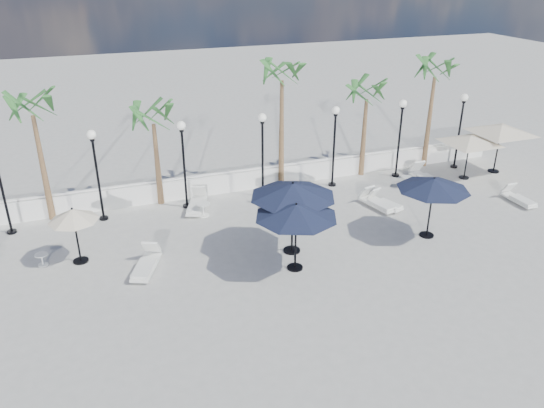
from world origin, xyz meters
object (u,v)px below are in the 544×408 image
object	(u,v)px
parasol_navy_mid	(293,190)
parasol_navy_right	(434,184)
lounger_3	(146,264)
lounger_5	(385,203)
parasol_cream_small	(73,216)
parasol_navy_left	(296,211)
lounger_1	(197,204)
lounger_6	(426,178)
lounger_7	(519,198)
lounger_4	(377,202)
parasol_cream_sq_a	(471,137)
lounger_2	(271,204)
parasol_cream_sq_b	(502,126)

from	to	relation	value
parasol_navy_mid	parasol_navy_right	xyz separation A→B (m)	(5.41, -0.70, -0.27)
lounger_3	lounger_5	size ratio (longest dim) A/B	1.14
parasol_cream_small	parasol_navy_left	bearing A→B (deg)	-23.57
lounger_1	lounger_5	distance (m)	8.16
lounger_6	parasol_cream_small	distance (m)	16.11
parasol_navy_left	lounger_7	bearing A→B (deg)	8.34
lounger_4	lounger_5	world-z (taller)	lounger_4
parasol_navy_mid	parasol_cream_sq_a	distance (m)	11.33
parasol_navy_left	lounger_1	bearing A→B (deg)	109.83
lounger_5	parasol_navy_mid	world-z (taller)	parasol_navy_mid
parasol_navy_right	lounger_4	bearing A→B (deg)	99.28
lounger_3	lounger_5	distance (m)	10.60
lounger_7	parasol_navy_left	size ratio (longest dim) A/B	0.60
lounger_3	lounger_7	world-z (taller)	lounger_3
lounger_7	parasol_navy_right	distance (m)	6.09
lounger_1	parasol_navy_right	world-z (taller)	parasol_navy_right
lounger_2	parasol_navy_left	distance (m)	5.33
lounger_6	parasol_navy_right	world-z (taller)	parasol_navy_right
parasol_navy_right	parasol_cream_sq_b	world-z (taller)	parasol_cream_sq_b
lounger_3	lounger_7	bearing A→B (deg)	23.97
lounger_7	parasol_cream_small	size ratio (longest dim) A/B	0.81
lounger_1	lounger_5	xyz separation A→B (m)	(7.72, -2.63, -0.04)
lounger_1	parasol_navy_left	world-z (taller)	parasol_navy_left
lounger_1	parasol_navy_left	bearing A→B (deg)	-48.32
parasol_navy_mid	lounger_3	bearing A→B (deg)	174.58
parasol_navy_mid	parasol_navy_right	distance (m)	5.46
lounger_1	lounger_5	world-z (taller)	lounger_1
lounger_4	parasol_navy_left	bearing A→B (deg)	-159.81
lounger_3	parasol_cream_sq_b	bearing A→B (deg)	34.77
lounger_4	parasol_navy_left	world-z (taller)	parasol_navy_left
lounger_5	parasol_cream_small	size ratio (longest dim) A/B	0.82
lounger_2	lounger_7	size ratio (longest dim) A/B	1.12
lounger_1	parasol_cream_small	distance (m)	5.88
lounger_1	lounger_5	size ratio (longest dim) A/B	1.17
parasol_navy_right	parasol_navy_mid	bearing A→B (deg)	172.63
lounger_2	parasol_cream_small	xyz separation A→B (m)	(-7.90, -1.80, 1.58)
lounger_7	parasol_cream_sq_b	world-z (taller)	parasol_cream_sq_b
lounger_1	parasol_cream_small	bearing A→B (deg)	-127.66
lounger_2	parasol_navy_right	xyz separation A→B (m)	(4.87, -4.42, 1.94)
lounger_1	lounger_6	size ratio (longest dim) A/B	0.97
lounger_1	parasol_cream_sq_a	size ratio (longest dim) A/B	0.44
lounger_6	lounger_7	distance (m)	4.18
parasol_cream_sq_a	parasol_cream_small	world-z (taller)	parasol_cream_sq_a
parasol_navy_left	parasol_navy_right	bearing A→B (deg)	4.45
lounger_7	parasol_navy_left	distance (m)	11.68
lounger_3	parasol_cream_small	size ratio (longest dim) A/B	0.93
parasol_cream_small	parasol_cream_sq_a	bearing A→B (deg)	5.78
lounger_5	parasol_cream_small	bearing A→B (deg)	161.96
lounger_2	lounger_3	distance (m)	6.61
parasol_navy_mid	parasol_cream_sq_a	bearing A→B (deg)	19.31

